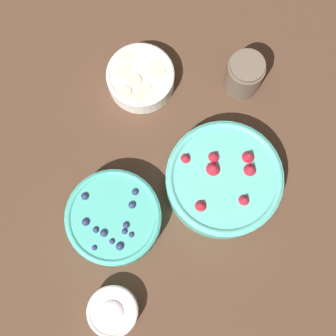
# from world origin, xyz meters

# --- Properties ---
(ground_plane) EXTENTS (4.00, 4.00, 0.00)m
(ground_plane) POSITION_xyz_m (0.00, 0.00, 0.00)
(ground_plane) COLOR #4C3323
(bowl_strawberries) EXTENTS (0.24, 0.24, 0.08)m
(bowl_strawberries) POSITION_xyz_m (0.03, 0.10, 0.04)
(bowl_strawberries) COLOR #56B7A8
(bowl_strawberries) RESTS_ON ground_plane
(bowl_blueberries) EXTENTS (0.19, 0.19, 0.07)m
(bowl_blueberries) POSITION_xyz_m (0.09, -0.12, 0.04)
(bowl_blueberries) COLOR #47AD9E
(bowl_blueberries) RESTS_ON ground_plane
(bowl_bananas) EXTENTS (0.14, 0.14, 0.05)m
(bowl_bananas) POSITION_xyz_m (-0.20, -0.05, 0.03)
(bowl_bananas) COLOR white
(bowl_bananas) RESTS_ON ground_plane
(bowl_cream) EXTENTS (0.10, 0.10, 0.05)m
(bowl_cream) POSITION_xyz_m (0.27, -0.13, 0.03)
(bowl_cream) COLOR silver
(bowl_cream) RESTS_ON ground_plane
(jar_chocolate) EXTENTS (0.08, 0.08, 0.10)m
(jar_chocolate) POSITION_xyz_m (-0.19, 0.17, 0.04)
(jar_chocolate) COLOR brown
(jar_chocolate) RESTS_ON ground_plane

